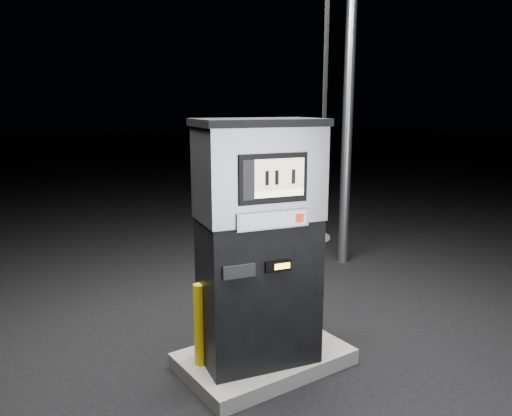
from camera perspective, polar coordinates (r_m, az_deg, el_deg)
ground at (r=5.18m, az=0.94°, el=-17.54°), size 80.00×80.00×0.00m
pump_island at (r=5.14m, az=0.95°, el=-16.81°), size 1.60×1.00×0.15m
fuel_dispenser at (r=4.56m, az=0.36°, el=-3.79°), size 1.31×0.89×4.70m
bollard_left at (r=4.75m, az=-6.47°, el=-13.13°), size 0.11×0.11×0.79m
bollard_right at (r=5.43m, az=6.56°, el=-8.81°), size 0.17×0.17×0.97m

